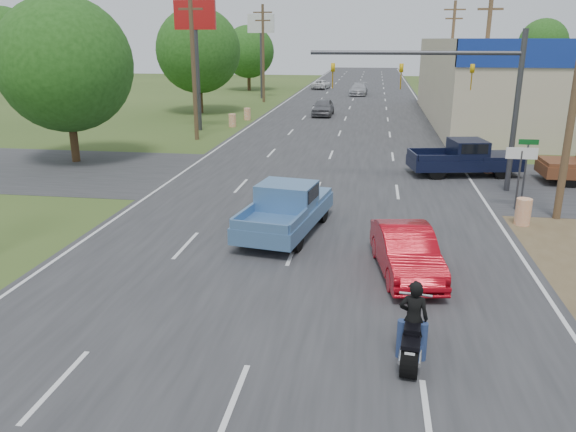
% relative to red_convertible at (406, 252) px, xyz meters
% --- Properties ---
extents(ground, '(200.00, 200.00, 0.00)m').
position_rel_red_convertible_xyz_m(ground, '(-3.50, -6.69, -0.70)').
color(ground, '#384D1F').
rests_on(ground, ground).
extents(main_road, '(15.00, 180.00, 0.02)m').
position_rel_red_convertible_xyz_m(main_road, '(-3.50, 33.31, -0.69)').
color(main_road, '#2D2D30').
rests_on(main_road, ground).
extents(cross_road, '(120.00, 10.00, 0.02)m').
position_rel_red_convertible_xyz_m(cross_road, '(-3.50, 11.31, -0.69)').
color(cross_road, '#2D2D30').
rests_on(cross_road, ground).
extents(utility_pole_2, '(2.00, 0.28, 10.00)m').
position_rel_red_convertible_xyz_m(utility_pole_2, '(6.00, 24.31, 4.62)').
color(utility_pole_2, '#4C3823').
rests_on(utility_pole_2, ground).
extents(utility_pole_3, '(2.00, 0.28, 10.00)m').
position_rel_red_convertible_xyz_m(utility_pole_3, '(6.00, 42.31, 4.62)').
color(utility_pole_3, '#4C3823').
rests_on(utility_pole_3, ground).
extents(utility_pole_5, '(2.00, 0.28, 10.00)m').
position_rel_red_convertible_xyz_m(utility_pole_5, '(-13.00, 21.31, 4.62)').
color(utility_pole_5, '#4C3823').
rests_on(utility_pole_5, ground).
extents(utility_pole_6, '(2.00, 0.28, 10.00)m').
position_rel_red_convertible_xyz_m(utility_pole_6, '(-13.00, 45.31, 4.62)').
color(utility_pole_6, '#4C3823').
rests_on(utility_pole_6, ground).
extents(tree_0, '(7.14, 7.14, 8.84)m').
position_rel_red_convertible_xyz_m(tree_0, '(-17.50, 13.31, 4.56)').
color(tree_0, '#422D19').
rests_on(tree_0, ground).
extents(tree_1, '(7.56, 7.56, 9.36)m').
position_rel_red_convertible_xyz_m(tree_1, '(-17.00, 35.31, 4.88)').
color(tree_1, '#422D19').
rests_on(tree_1, ground).
extents(tree_2, '(6.72, 6.72, 8.32)m').
position_rel_red_convertible_xyz_m(tree_2, '(-17.70, 59.31, 4.25)').
color(tree_2, '#422D19').
rests_on(tree_2, ground).
extents(tree_4, '(9.24, 9.24, 11.44)m').
position_rel_red_convertible_xyz_m(tree_4, '(-58.50, 68.31, 6.12)').
color(tree_4, '#422D19').
rests_on(tree_4, ground).
extents(tree_5, '(7.98, 7.98, 9.88)m').
position_rel_red_convertible_xyz_m(tree_5, '(26.50, 88.31, 5.19)').
color(tree_5, '#422D19').
rests_on(tree_5, ground).
extents(tree_6, '(8.82, 8.82, 10.92)m').
position_rel_red_convertible_xyz_m(tree_6, '(-33.50, 88.31, 5.81)').
color(tree_6, '#422D19').
rests_on(tree_6, ground).
extents(barrel_0, '(0.56, 0.56, 1.00)m').
position_rel_red_convertible_xyz_m(barrel_0, '(4.50, 5.31, -0.20)').
color(barrel_0, orange).
rests_on(barrel_0, ground).
extents(barrel_1, '(0.56, 0.56, 1.00)m').
position_rel_red_convertible_xyz_m(barrel_1, '(4.90, 13.81, -0.20)').
color(barrel_1, orange).
rests_on(barrel_1, ground).
extents(barrel_2, '(0.56, 0.56, 1.00)m').
position_rel_red_convertible_xyz_m(barrel_2, '(-12.00, 27.31, -0.20)').
color(barrel_2, orange).
rests_on(barrel_2, ground).
extents(barrel_3, '(0.56, 0.56, 1.00)m').
position_rel_red_convertible_xyz_m(barrel_3, '(-11.70, 31.31, -0.20)').
color(barrel_3, orange).
rests_on(barrel_3, ground).
extents(pole_sign_left_near, '(3.00, 0.35, 9.20)m').
position_rel_red_convertible_xyz_m(pole_sign_left_near, '(-14.00, 25.31, 6.47)').
color(pole_sign_left_near, '#3F3F44').
rests_on(pole_sign_left_near, ground).
extents(pole_sign_left_far, '(3.00, 0.35, 9.20)m').
position_rel_red_convertible_xyz_m(pole_sign_left_far, '(-14.00, 49.31, 6.47)').
color(pole_sign_left_far, '#3F3F44').
rests_on(pole_sign_left_far, ground).
extents(lane_sign, '(1.20, 0.08, 2.52)m').
position_rel_red_convertible_xyz_m(lane_sign, '(4.70, 7.31, 1.20)').
color(lane_sign, '#3F3F44').
rests_on(lane_sign, ground).
extents(street_name_sign, '(0.80, 0.08, 2.61)m').
position_rel_red_convertible_xyz_m(street_name_sign, '(5.30, 8.81, 0.91)').
color(street_name_sign, '#3F3F44').
rests_on(street_name_sign, ground).
extents(signal_mast, '(9.12, 0.40, 7.00)m').
position_rel_red_convertible_xyz_m(signal_mast, '(2.32, 10.31, 4.10)').
color(signal_mast, '#3F3F44').
rests_on(signal_mast, ground).
extents(red_convertible, '(2.15, 4.43, 1.40)m').
position_rel_red_convertible_xyz_m(red_convertible, '(0.00, 0.00, 0.00)').
color(red_convertible, '#A90713').
rests_on(red_convertible, ground).
extents(motorcycle, '(0.74, 2.35, 1.19)m').
position_rel_red_convertible_xyz_m(motorcycle, '(-0.10, -4.67, -0.17)').
color(motorcycle, black).
rests_on(motorcycle, ground).
extents(rider, '(0.67, 0.48, 1.72)m').
position_rel_red_convertible_xyz_m(rider, '(-0.09, -4.60, 0.16)').
color(rider, black).
rests_on(rider, ground).
extents(blue_pickup, '(2.94, 5.67, 1.79)m').
position_rel_red_convertible_xyz_m(blue_pickup, '(-3.98, 3.23, 0.21)').
color(blue_pickup, black).
rests_on(blue_pickup, ground).
extents(navy_pickup, '(5.71, 3.06, 1.80)m').
position_rel_red_convertible_xyz_m(navy_pickup, '(3.63, 13.20, 0.21)').
color(navy_pickup, black).
rests_on(navy_pickup, ground).
extents(distant_car_grey, '(1.83, 4.39, 1.49)m').
position_rel_red_convertible_xyz_m(distant_car_grey, '(-5.59, 34.98, 0.04)').
color(distant_car_grey, slate).
rests_on(distant_car_grey, ground).
extents(distant_car_silver, '(2.32, 5.14, 1.46)m').
position_rel_red_convertible_xyz_m(distant_car_silver, '(-3.05, 54.72, 0.03)').
color(distant_car_silver, '#B7B7BD').
rests_on(distant_car_silver, ground).
extents(distant_car_white, '(2.58, 4.56, 1.20)m').
position_rel_red_convertible_xyz_m(distant_car_white, '(-8.40, 62.73, -0.10)').
color(distant_car_white, white).
rests_on(distant_car_white, ground).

